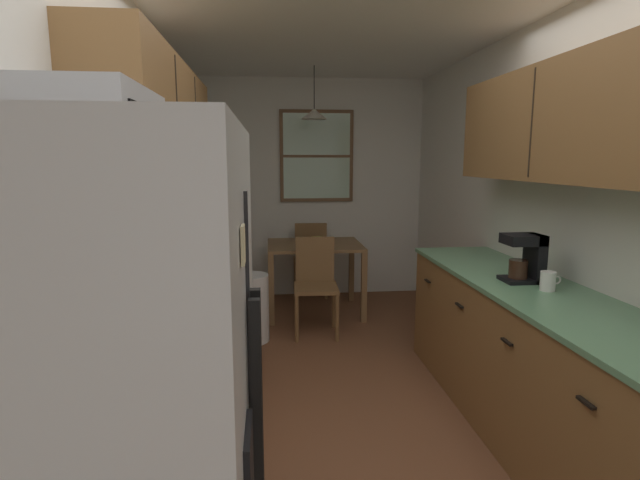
% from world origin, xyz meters
% --- Properties ---
extents(ground_plane, '(12.00, 12.00, 0.00)m').
position_xyz_m(ground_plane, '(0.00, 1.00, 0.00)').
color(ground_plane, brown).
extents(wall_left, '(0.10, 9.00, 2.55)m').
position_xyz_m(wall_left, '(-1.35, 1.00, 1.27)').
color(wall_left, silver).
rests_on(wall_left, ground).
extents(wall_right, '(0.10, 9.00, 2.55)m').
position_xyz_m(wall_right, '(1.35, 1.00, 1.27)').
color(wall_right, silver).
rests_on(wall_right, ground).
extents(wall_back, '(4.40, 0.10, 2.55)m').
position_xyz_m(wall_back, '(0.00, 3.65, 1.27)').
color(wall_back, silver).
rests_on(wall_back, ground).
extents(ceiling_slab, '(4.40, 9.00, 0.08)m').
position_xyz_m(ceiling_slab, '(0.00, 1.00, 2.59)').
color(ceiling_slab, white).
extents(stove_range, '(0.66, 0.60, 1.10)m').
position_xyz_m(stove_range, '(-0.99, -0.46, 0.47)').
color(stove_range, black).
rests_on(stove_range, ground).
extents(microwave_over_range, '(0.39, 0.59, 0.35)m').
position_xyz_m(microwave_over_range, '(-1.11, -0.46, 1.69)').
color(microwave_over_range, silver).
extents(counter_left, '(0.64, 1.95, 0.90)m').
position_xyz_m(counter_left, '(-1.00, 0.82, 0.45)').
color(counter_left, brown).
rests_on(counter_left, ground).
extents(upper_cabinets_left, '(0.33, 2.03, 0.64)m').
position_xyz_m(upper_cabinets_left, '(-1.14, 0.77, 1.85)').
color(upper_cabinets_left, brown).
extents(counter_right, '(0.64, 3.22, 0.90)m').
position_xyz_m(counter_right, '(1.00, 0.09, 0.45)').
color(counter_right, brown).
rests_on(counter_right, ground).
extents(upper_cabinets_right, '(0.33, 2.90, 0.66)m').
position_xyz_m(upper_cabinets_right, '(1.14, 0.04, 1.83)').
color(upper_cabinets_right, brown).
extents(dining_table, '(0.98, 0.81, 0.75)m').
position_xyz_m(dining_table, '(-0.05, 2.87, 0.64)').
color(dining_table, brown).
rests_on(dining_table, ground).
extents(dining_chair_near, '(0.42, 0.42, 0.90)m').
position_xyz_m(dining_chair_near, '(-0.10, 2.25, 0.50)').
color(dining_chair_near, brown).
rests_on(dining_chair_near, ground).
extents(dining_chair_far, '(0.41, 0.41, 0.90)m').
position_xyz_m(dining_chair_far, '(-0.04, 3.48, 0.50)').
color(dining_chair_far, brown).
rests_on(dining_chair_far, ground).
extents(pendant_light, '(0.27, 0.27, 0.52)m').
position_xyz_m(pendant_light, '(-0.05, 2.87, 2.08)').
color(pendant_light, black).
extents(back_window, '(0.86, 0.05, 1.06)m').
position_xyz_m(back_window, '(0.04, 3.58, 1.66)').
color(back_window, brown).
extents(trash_bin, '(0.33, 0.33, 0.61)m').
position_xyz_m(trash_bin, '(-0.70, 2.09, 0.31)').
color(trash_bin, white).
rests_on(trash_bin, ground).
extents(storage_canister, '(0.11, 0.11, 0.16)m').
position_xyz_m(storage_canister, '(-1.00, 0.02, 0.98)').
color(storage_canister, '#D84C19').
rests_on(storage_canister, counter_left).
extents(dish_towel, '(0.02, 0.16, 0.24)m').
position_xyz_m(dish_towel, '(-0.64, -0.31, 0.50)').
color(dish_towel, white).
extents(coffee_maker, '(0.22, 0.18, 0.29)m').
position_xyz_m(coffee_maker, '(1.01, 0.53, 1.05)').
color(coffee_maker, black).
rests_on(coffee_maker, counter_right).
extents(mug_by_coffeemaker, '(0.12, 0.08, 0.11)m').
position_xyz_m(mug_by_coffeemaker, '(1.03, 0.32, 0.95)').
color(mug_by_coffeemaker, white).
rests_on(mug_by_coffeemaker, counter_right).
extents(table_serving_bowl, '(0.16, 0.16, 0.06)m').
position_xyz_m(table_serving_bowl, '(-0.02, 2.90, 0.78)').
color(table_serving_bowl, '#E0D14C').
rests_on(table_serving_bowl, dining_table).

